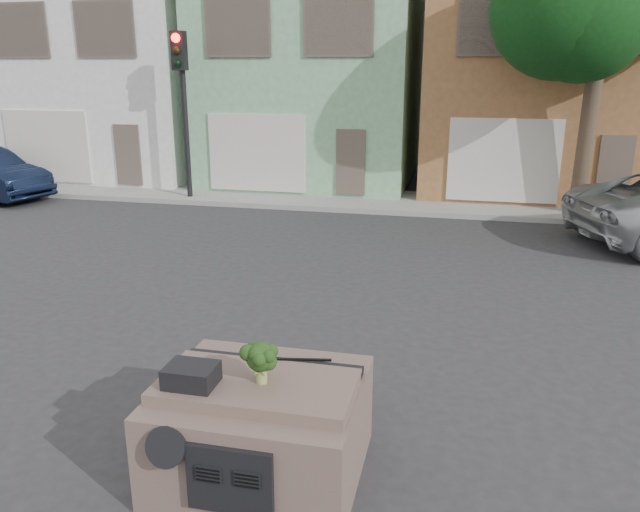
% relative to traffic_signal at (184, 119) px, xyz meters
% --- Properties ---
extents(ground_plane, '(120.00, 120.00, 0.00)m').
position_rel_traffic_signal_xyz_m(ground_plane, '(6.50, -9.50, -2.55)').
color(ground_plane, '#303033').
rests_on(ground_plane, ground).
extents(sidewalk, '(40.00, 3.00, 0.15)m').
position_rel_traffic_signal_xyz_m(sidewalk, '(6.50, 1.00, -2.47)').
color(sidewalk, gray).
rests_on(sidewalk, ground).
extents(townhouse_white, '(7.20, 8.20, 7.55)m').
position_rel_traffic_signal_xyz_m(townhouse_white, '(-4.50, 5.00, 1.23)').
color(townhouse_white, white).
rests_on(townhouse_white, ground).
extents(townhouse_mint, '(7.20, 8.20, 7.55)m').
position_rel_traffic_signal_xyz_m(townhouse_mint, '(3.00, 5.00, 1.23)').
color(townhouse_mint, '#83BA8A').
rests_on(townhouse_mint, ground).
extents(townhouse_tan, '(7.20, 8.20, 7.55)m').
position_rel_traffic_signal_xyz_m(townhouse_tan, '(10.50, 5.00, 1.23)').
color(townhouse_tan, '#946239').
rests_on(townhouse_tan, ground).
extents(traffic_signal, '(0.40, 0.40, 5.10)m').
position_rel_traffic_signal_xyz_m(traffic_signal, '(0.00, 0.00, 0.00)').
color(traffic_signal, black).
rests_on(traffic_signal, ground).
extents(tree_near, '(4.40, 4.00, 8.50)m').
position_rel_traffic_signal_xyz_m(tree_near, '(11.50, 0.30, 1.70)').
color(tree_near, '#0E3610').
rests_on(tree_near, ground).
extents(car_dashboard, '(2.00, 1.80, 1.12)m').
position_rel_traffic_signal_xyz_m(car_dashboard, '(6.50, -12.50, -1.99)').
color(car_dashboard, brown).
rests_on(car_dashboard, ground).
extents(instrument_hump, '(0.48, 0.38, 0.20)m').
position_rel_traffic_signal_xyz_m(instrument_hump, '(5.92, -12.85, -1.33)').
color(instrument_hump, black).
rests_on(instrument_hump, car_dashboard).
extents(wiper_arm, '(0.69, 0.15, 0.02)m').
position_rel_traffic_signal_xyz_m(wiper_arm, '(6.78, -12.12, -1.42)').
color(wiper_arm, black).
rests_on(wiper_arm, car_dashboard).
extents(broccoli, '(0.43, 0.43, 0.43)m').
position_rel_traffic_signal_xyz_m(broccoli, '(6.56, -12.66, -1.21)').
color(broccoli, '#1A3211').
rests_on(broccoli, car_dashboard).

